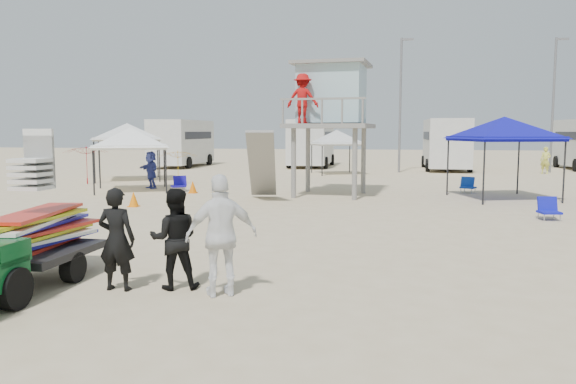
% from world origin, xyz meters
% --- Properties ---
extents(ground, '(140.00, 140.00, 0.00)m').
position_xyz_m(ground, '(0.00, 0.00, 0.00)').
color(ground, beige).
rests_on(ground, ground).
extents(surf_trailer, '(1.33, 2.44, 2.23)m').
position_xyz_m(surf_trailer, '(-3.23, 0.58, 0.91)').
color(surf_trailer, black).
rests_on(surf_trailer, ground).
extents(man_left, '(0.60, 0.40, 1.62)m').
position_xyz_m(man_left, '(-1.72, 0.28, 0.81)').
color(man_left, black).
rests_on(man_left, ground).
extents(man_mid, '(0.92, 0.81, 1.59)m').
position_xyz_m(man_mid, '(-0.87, 0.53, 0.80)').
color(man_mid, black).
rests_on(man_mid, ground).
extents(man_right, '(1.17, 0.90, 1.85)m').
position_xyz_m(man_right, '(-0.02, 0.28, 0.92)').
color(man_right, white).
rests_on(man_right, ground).
extents(lifeguard_tower, '(3.38, 3.38, 4.98)m').
position_xyz_m(lifeguard_tower, '(0.07, 13.99, 3.71)').
color(lifeguard_tower, gray).
rests_on(lifeguard_tower, ground).
extents(canopy_blue, '(3.90, 3.90, 3.41)m').
position_xyz_m(canopy_blue, '(6.51, 13.88, 2.86)').
color(canopy_blue, black).
rests_on(canopy_blue, ground).
extents(canopy_white_a, '(3.84, 3.84, 3.04)m').
position_xyz_m(canopy_white_a, '(-8.16, 14.11, 2.49)').
color(canopy_white_a, black).
rests_on(canopy_white_a, ground).
extents(canopy_white_b, '(4.22, 4.22, 3.29)m').
position_xyz_m(canopy_white_b, '(-10.66, 18.91, 2.74)').
color(canopy_white_b, black).
rests_on(canopy_white_b, ground).
extents(canopy_white_c, '(3.30, 3.30, 2.96)m').
position_xyz_m(canopy_white_c, '(-0.61, 24.89, 2.42)').
color(canopy_white_c, black).
rests_on(canopy_white_c, ground).
extents(umbrella_a, '(2.41, 2.44, 1.84)m').
position_xyz_m(umbrella_a, '(-11.56, 16.43, 0.92)').
color(umbrella_a, '#AE1219').
rests_on(umbrella_a, ground).
extents(umbrella_b, '(2.51, 2.51, 1.62)m').
position_xyz_m(umbrella_b, '(-7.25, 17.10, 0.81)').
color(umbrella_b, gold).
rests_on(umbrella_b, ground).
extents(cone_near, '(0.34, 0.34, 0.50)m').
position_xyz_m(cone_near, '(-5.86, 9.47, 0.25)').
color(cone_near, orange).
rests_on(cone_near, ground).
extents(cone_far, '(0.34, 0.34, 0.50)m').
position_xyz_m(cone_far, '(-5.35, 13.74, 0.25)').
color(cone_far, orange).
rests_on(cone_far, ground).
extents(beach_chair_a, '(0.73, 0.82, 0.64)m').
position_xyz_m(beach_chair_a, '(-6.15, 14.31, 0.31)').
color(beach_chair_a, '#170E9D').
rests_on(beach_chair_a, ground).
extents(beach_chair_b, '(0.61, 0.66, 0.64)m').
position_xyz_m(beach_chair_b, '(6.87, 9.02, 0.31)').
color(beach_chair_b, '#1015B7').
rests_on(beach_chair_b, ground).
extents(beach_chair_c, '(0.71, 0.79, 0.64)m').
position_xyz_m(beach_chair_c, '(5.58, 15.89, 0.31)').
color(beach_chair_c, '#0F39A3').
rests_on(beach_chair_c, ground).
extents(rv_far_left, '(2.64, 6.80, 3.25)m').
position_xyz_m(rv_far_left, '(-12.00, 29.99, 1.80)').
color(rv_far_left, silver).
rests_on(rv_far_left, ground).
extents(rv_mid_left, '(2.65, 6.50, 3.25)m').
position_xyz_m(rv_mid_left, '(-3.00, 31.49, 1.80)').
color(rv_mid_left, silver).
rests_on(rv_mid_left, ground).
extents(rv_mid_right, '(2.64, 7.00, 3.25)m').
position_xyz_m(rv_mid_right, '(6.00, 29.99, 1.80)').
color(rv_mid_right, silver).
rests_on(rv_mid_right, ground).
extents(light_pole_left, '(0.14, 0.14, 8.00)m').
position_xyz_m(light_pole_left, '(3.00, 27.00, 4.00)').
color(light_pole_left, slate).
rests_on(light_pole_left, ground).
extents(light_pole_right, '(0.14, 0.14, 8.00)m').
position_xyz_m(light_pole_right, '(12.00, 28.50, 4.00)').
color(light_pole_right, slate).
rests_on(light_pole_right, ground).
extents(distant_beachgoers, '(20.27, 13.07, 1.63)m').
position_xyz_m(distant_beachgoers, '(-3.43, 17.97, 0.81)').
color(distant_beachgoers, '#3743A5').
rests_on(distant_beachgoers, ground).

